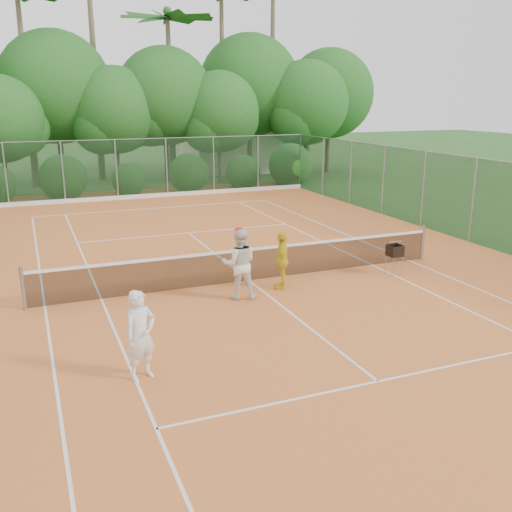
{
  "coord_description": "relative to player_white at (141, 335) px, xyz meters",
  "views": [
    {
      "loc": [
        -5.64,
        -14.3,
        5.06
      ],
      "look_at": [
        -0.3,
        -1.2,
        1.1
      ],
      "focal_mm": 40.0,
      "sensor_mm": 36.0,
      "label": 1
    }
  ],
  "objects": [
    {
      "name": "ground",
      "position": [
        3.96,
        4.62,
        -0.87
      ],
      "size": [
        120.0,
        120.0,
        0.0
      ],
      "primitive_type": "plane",
      "color": "#254E1B",
      "rests_on": "ground"
    },
    {
      "name": "clay_court",
      "position": [
        3.96,
        4.62,
        -0.86
      ],
      "size": [
        18.0,
        36.0,
        0.02
      ],
      "primitive_type": "cube",
      "color": "orange",
      "rests_on": "ground"
    },
    {
      "name": "club_building",
      "position": [
        12.96,
        28.62,
        0.63
      ],
      "size": [
        8.0,
        5.0,
        3.0
      ],
      "primitive_type": "cube",
      "color": "beige",
      "rests_on": "ground"
    },
    {
      "name": "tennis_net",
      "position": [
        3.96,
        4.62,
        -0.34
      ],
      "size": [
        11.97,
        0.1,
        1.1
      ],
      "color": "gray",
      "rests_on": "clay_court"
    },
    {
      "name": "player_white",
      "position": [
        0.0,
        0.0,
        0.0
      ],
      "size": [
        0.73,
        0.61,
        1.71
      ],
      "primitive_type": "imported",
      "rotation": [
        0.0,
        0.0,
        0.39
      ],
      "color": "white",
      "rests_on": "clay_court"
    },
    {
      "name": "player_center_grp",
      "position": [
        3.2,
        3.42,
        0.08
      ],
      "size": [
        1.06,
        0.93,
        1.88
      ],
      "color": "silver",
      "rests_on": "clay_court"
    },
    {
      "name": "player_yellow",
      "position": [
        4.55,
        3.73,
        -0.07
      ],
      "size": [
        0.74,
        0.99,
        1.57
      ],
      "primitive_type": "imported",
      "rotation": [
        0.0,
        0.0,
        -2.01
      ],
      "color": "yellow",
      "rests_on": "clay_court"
    },
    {
      "name": "ball_hopper",
      "position": [
        8.13,
        3.63,
        -0.15
      ],
      "size": [
        0.39,
        0.39,
        0.89
      ],
      "rotation": [
        0.0,
        0.0,
        0.24
      ],
      "color": "gray",
      "rests_on": "clay_court"
    },
    {
      "name": "stray_ball_a",
      "position": [
        2.66,
        14.83,
        -0.82
      ],
      "size": [
        0.07,
        0.07,
        0.07
      ],
      "primitive_type": "sphere",
      "color": "yellow",
      "rests_on": "clay_court"
    },
    {
      "name": "stray_ball_b",
      "position": [
        7.34,
        14.33,
        -0.82
      ],
      "size": [
        0.07,
        0.07,
        0.07
      ],
      "primitive_type": "sphere",
      "color": "#BFCF30",
      "rests_on": "clay_court"
    },
    {
      "name": "stray_ball_c",
      "position": [
        6.32,
        15.82,
        -0.82
      ],
      "size": [
        0.07,
        0.07,
        0.07
      ],
      "primitive_type": "sphere",
      "color": "#BFD230",
      "rests_on": "clay_court"
    },
    {
      "name": "court_markings",
      "position": [
        3.96,
        4.62,
        -0.85
      ],
      "size": [
        11.03,
        23.83,
        0.01
      ],
      "color": "white",
      "rests_on": "clay_court"
    },
    {
      "name": "fence_back",
      "position": [
        3.96,
        19.62,
        0.65
      ],
      "size": [
        18.07,
        0.07,
        3.0
      ],
      "color": "#19381E",
      "rests_on": "clay_court"
    },
    {
      "name": "tropical_treeline",
      "position": [
        5.39,
        24.84,
        4.24
      ],
      "size": [
        32.1,
        8.49,
        15.03
      ],
      "color": "brown",
      "rests_on": "ground"
    }
  ]
}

